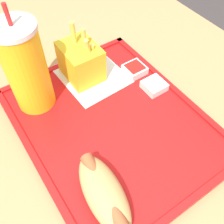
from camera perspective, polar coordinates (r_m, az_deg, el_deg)
ground_plane at (r=1.20m, az=-1.26°, el=-22.57°), size 8.00×8.00×0.00m
dining_table at (r=0.85m, az=-1.72°, el=-16.00°), size 1.11×0.83×0.75m
food_tray at (r=0.50m, az=0.00°, el=-2.44°), size 0.39×0.32×0.01m
paper_napkin at (r=0.58m, az=-4.58°, el=8.15°), size 0.15×0.13×0.00m
soda_cup at (r=0.49m, az=-18.18°, el=9.00°), size 0.08×0.08×0.21m
hot_dog_far at (r=0.40m, az=-1.79°, el=-17.16°), size 0.14×0.07×0.04m
fries_carton at (r=0.55m, az=-6.73°, el=10.86°), size 0.09×0.07×0.12m
sauce_cup_mayo at (r=0.55m, az=9.17°, el=5.71°), size 0.04×0.04×0.02m
sauce_cup_ketchup at (r=0.58m, az=4.96°, el=9.27°), size 0.04×0.04×0.02m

